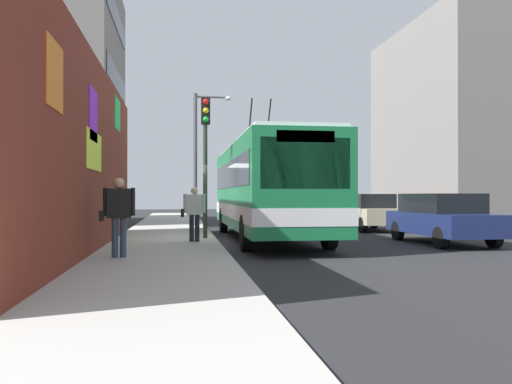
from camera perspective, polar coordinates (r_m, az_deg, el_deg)
ground_plane at (r=17.19m, az=-4.44°, el=-5.45°), size 80.00×80.00×0.00m
sidewalk_slab at (r=17.15m, az=-9.80°, el=-5.21°), size 48.00×3.20×0.15m
graffiti_wall at (r=13.79m, az=-17.45°, el=3.61°), size 15.02×0.32×4.95m
building_far_left at (r=29.74m, az=-24.22°, el=9.16°), size 9.09×9.53×12.85m
building_far_right at (r=37.84m, az=20.59°, el=7.10°), size 12.95×6.51×12.83m
city_bus at (r=18.05m, az=1.12°, el=0.62°), size 11.46×2.62×5.08m
parked_car_navy at (r=17.47m, az=19.56°, el=-2.61°), size 4.50×1.85×1.58m
parked_car_champagne at (r=23.31m, az=12.17°, el=-2.05°), size 4.20×1.75×1.58m
parked_car_black at (r=28.94m, az=8.04°, el=-1.72°), size 4.45×1.94×1.58m
pedestrian_near_wall at (r=11.98m, az=-14.76°, el=-1.94°), size 0.24×0.77×1.77m
pedestrian_at_curb at (r=15.68m, az=-6.77°, el=-1.94°), size 0.22×0.73×1.62m
traffic_light at (r=16.79m, az=-5.54°, el=5.21°), size 0.49×0.28×4.49m
street_lamp at (r=24.16m, az=-6.15°, el=4.70°), size 0.44×1.75×6.05m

